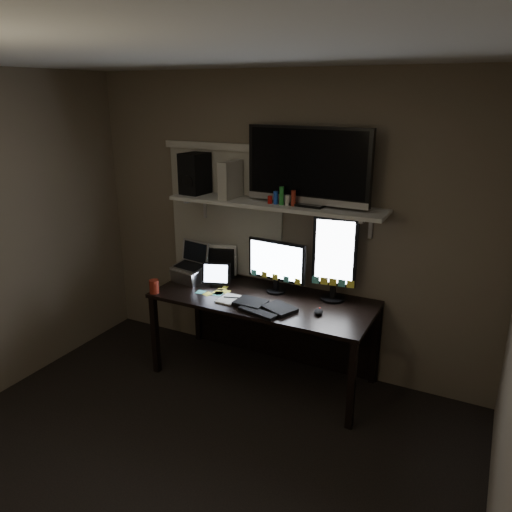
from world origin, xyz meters
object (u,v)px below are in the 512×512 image
Objects in this scene: desk at (269,312)px; tv at (308,167)px; game_console at (230,180)px; monitor_portrait at (334,258)px; cup at (154,286)px; tablet at (217,275)px; keyboard at (265,306)px; mouse at (318,312)px; monitor_landscape at (276,266)px; speaker at (195,173)px; laptop at (189,263)px.

desk is 1.26m from tv.
desk is at bearing -6.53° from game_console.
monitor_portrait reaches higher than cup.
tablet is 2.11× the size of cup.
game_console is at bearing 156.68° from keyboard.
mouse is at bearing -49.99° from tv.
monitor_portrait is at bearing 56.23° from keyboard.
tv is at bearing 109.68° from mouse.
monitor_landscape is 1.07m from speaker.
tablet reaches higher than desk.
monitor_landscape is 0.53m from tablet.
monitor_portrait is 1.02m from tablet.
tablet is 0.79× the size of game_console.
keyboard is (0.05, -0.33, -0.21)m from monitor_landscape.
monitor_portrait is at bearing 16.87° from laptop.
speaker is (0.09, 0.54, 0.87)m from cup.
tablet is at bearing -171.07° from desk.
cup is at bearing -92.97° from speaker.
speaker is at bearing 172.79° from monitor_portrait.
laptop is (-1.26, -0.17, -0.18)m from monitor_portrait.
game_console reaches higher than cup.
tablet is 0.73× the size of laptop.
laptop reaches higher than cup.
game_console is (-0.92, -0.02, 0.55)m from monitor_portrait.
mouse is at bearing 24.01° from keyboard.
desk is 5.90× the size of game_console.
speaker is (-0.02, 0.18, 0.76)m from laptop.
monitor_portrait is at bearing 11.33° from monitor_landscape.
monitor_portrait is (0.52, 0.09, 0.53)m from desk.
desk is 2.57× the size of monitor_portrait.
speaker reaches higher than tablet.
tablet is (-0.56, 0.22, 0.09)m from keyboard.
monitor_portrait is 1.40m from speaker.
speaker is (-1.28, 0.01, 0.57)m from monitor_portrait.
tablet is at bearing -24.19° from speaker.
monitor_portrait reaches higher than laptop.
cup is at bearing 171.44° from mouse.
tv is at bearing 172.47° from monitor_portrait.
mouse is 1.10m from tv.
mouse is at bearing 9.23° from cup.
tv is (0.27, 0.10, 1.23)m from desk.
desk is at bearing 14.94° from laptop.
tv is 3.27× the size of game_console.
tablet is at bearing 153.85° from mouse.
game_console is at bearing 144.27° from mouse.
keyboard is 0.96m from cup.
laptop reaches higher than keyboard.
monitor_portrait is 2.01× the size of speaker.
desk is 3.64× the size of keyboard.
monitor_portrait is 2.89× the size of tablet.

